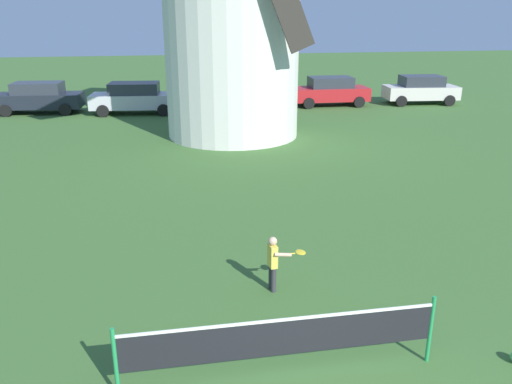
# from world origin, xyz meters

# --- Properties ---
(tennis_net) EXTENTS (4.58, 0.06, 1.10)m
(tennis_net) POSITION_xyz_m (-0.31, 1.86, 0.68)
(tennis_net) COLOR #238E4C
(tennis_net) RESTS_ON ground_plane
(player_far) EXTENTS (0.70, 0.39, 1.09)m
(player_far) POSITION_xyz_m (0.12, 4.33, 0.62)
(player_far) COLOR #333338
(player_far) RESTS_ON ground_plane
(parked_car_black) EXTENTS (4.33, 2.15, 1.56)m
(parked_car_black) POSITION_xyz_m (-7.95, 23.97, 0.81)
(parked_car_black) COLOR #1E232D
(parked_car_black) RESTS_ON ground_plane
(parked_car_silver) EXTENTS (4.50, 2.21, 1.56)m
(parked_car_silver) POSITION_xyz_m (-3.14, 23.02, 0.81)
(parked_car_silver) COLOR silver
(parked_car_silver) RESTS_ON ground_plane
(parked_car_green) EXTENTS (4.06, 2.06, 1.56)m
(parked_car_green) POSITION_xyz_m (1.70, 23.26, 0.81)
(parked_car_green) COLOR #1E6638
(parked_car_green) RESTS_ON ground_plane
(parked_car_red) EXTENTS (4.16, 1.98, 1.56)m
(parked_car_red) POSITION_xyz_m (7.36, 23.52, 0.81)
(parked_car_red) COLOR red
(parked_car_red) RESTS_ON ground_plane
(parked_car_cream) EXTENTS (4.14, 2.22, 1.56)m
(parked_car_cream) POSITION_xyz_m (12.54, 23.18, 0.81)
(parked_car_cream) COLOR silver
(parked_car_cream) RESTS_ON ground_plane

